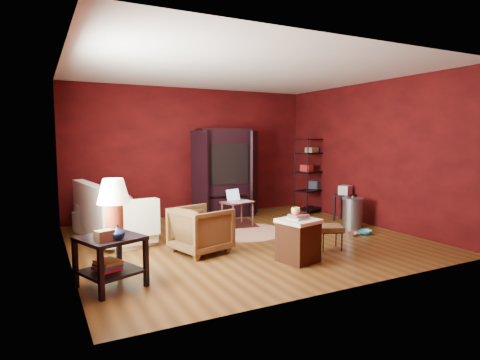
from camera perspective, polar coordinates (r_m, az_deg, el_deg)
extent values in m
cube|color=brown|center=(6.88, 0.77, -8.56)|extent=(5.50, 5.00, 0.02)
cube|color=white|center=(6.75, 0.80, 15.31)|extent=(5.50, 5.00, 0.02)
cube|color=#4C0A0B|center=(8.96, -6.75, 3.92)|extent=(5.50, 0.02, 2.80)
cube|color=#4C0A0B|center=(4.60, 15.55, 1.81)|extent=(5.50, 0.02, 2.80)
cube|color=#4C0A0B|center=(5.90, -23.65, 2.41)|extent=(0.02, 5.00, 2.80)
cube|color=#4C0A0B|center=(8.32, 17.88, 3.52)|extent=(0.02, 5.00, 2.80)
cube|color=white|center=(4.90, -22.68, 4.16)|extent=(0.02, 1.20, 1.40)
imported|color=white|center=(7.24, -17.71, -5.07)|extent=(0.99, 1.94, 0.73)
imported|color=black|center=(6.07, -5.57, -6.74)|extent=(0.87, 0.90, 0.76)
imported|color=#BABDC2|center=(7.39, 15.87, -6.84)|extent=(0.22, 0.09, 0.21)
imported|color=#289ABE|center=(7.56, 17.40, -6.50)|extent=(0.25, 0.11, 0.24)
imported|color=#0B1639|center=(4.66, -17.00, -7.18)|extent=(0.21, 0.21, 0.16)
imported|color=#FFF77C|center=(5.58, 7.93, -4.27)|extent=(0.13, 0.10, 0.12)
cube|color=black|center=(4.86, -18.01, -7.89)|extent=(0.81, 0.81, 0.04)
cube|color=black|center=(4.97, -17.86, -12.24)|extent=(0.76, 0.76, 0.03)
cube|color=black|center=(4.57, -19.17, -12.52)|extent=(0.07, 0.07, 0.59)
cube|color=black|center=(4.85, -13.23, -11.24)|extent=(0.07, 0.07, 0.59)
cube|color=black|center=(5.05, -22.38, -10.86)|extent=(0.07, 0.07, 0.59)
cube|color=black|center=(5.31, -16.81, -9.84)|extent=(0.07, 0.07, 0.59)
cylinder|color=#BA4722|center=(4.97, -17.44, -5.22)|extent=(0.27, 0.27, 0.36)
cone|color=#F2E5C6|center=(4.92, -17.56, -1.50)|extent=(0.49, 0.49, 0.29)
cube|color=olive|center=(4.63, -18.73, -7.53)|extent=(0.22, 0.19, 0.13)
cube|color=#B52D3F|center=(4.93, -18.41, -11.83)|extent=(0.32, 0.36, 0.03)
cube|color=teal|center=(4.92, -18.32, -11.40)|extent=(0.32, 0.36, 0.03)
cube|color=gold|center=(4.91, -18.22, -10.97)|extent=(0.32, 0.36, 0.03)
cube|color=white|center=(7.24, -17.51, -5.72)|extent=(1.04, 2.01, 0.40)
cube|color=white|center=(7.10, -20.31, -3.80)|extent=(0.42, 1.93, 0.81)
cube|color=white|center=(6.30, -15.02, -5.31)|extent=(0.82, 0.28, 0.56)
cube|color=white|center=(8.11, -19.53, -2.95)|extent=(0.82, 0.28, 0.56)
ellipsoid|color=#FF4024|center=(6.68, -15.79, -3.82)|extent=(0.59, 0.59, 0.28)
ellipsoid|color=#FF4024|center=(7.20, -17.21, -3.00)|extent=(0.66, 0.66, 0.32)
ellipsoid|color=white|center=(7.68, -18.31, -2.78)|extent=(0.54, 0.54, 0.26)
cube|color=#42200F|center=(5.70, 8.27, -8.73)|extent=(0.55, 0.55, 0.55)
cube|color=white|center=(5.63, 8.32, -5.77)|extent=(0.59, 0.59, 0.05)
cube|color=beige|center=(5.63, 8.32, -5.41)|extent=(0.31, 0.26, 0.02)
cube|color=#4C82B3|center=(5.62, 8.33, -5.18)|extent=(0.31, 0.27, 0.02)
cube|color=#CD4C4F|center=(5.62, 8.33, -4.96)|extent=(0.27, 0.22, 0.02)
cube|color=black|center=(5.69, 8.64, -4.60)|extent=(0.13, 0.16, 0.02)
cube|color=black|center=(6.39, 12.69, -6.66)|extent=(0.47, 0.47, 0.07)
cube|color=black|center=(6.40, 12.68, -7.05)|extent=(0.42, 0.42, 0.02)
cylinder|color=black|center=(6.26, 11.75, -8.64)|extent=(0.02, 0.02, 0.30)
cylinder|color=black|center=(6.35, 14.28, -8.51)|extent=(0.02, 0.02, 0.30)
cylinder|color=black|center=(6.53, 11.06, -8.02)|extent=(0.02, 0.02, 0.30)
cylinder|color=black|center=(6.61, 13.50, -7.90)|extent=(0.02, 0.02, 0.30)
cylinder|color=beige|center=(7.41, 0.97, -7.37)|extent=(1.72, 1.72, 0.01)
cube|color=#4E1A14|center=(7.97, -2.54, -6.32)|extent=(1.41, 1.06, 0.01)
cube|color=brown|center=(7.76, -0.36, -3.15)|extent=(0.66, 0.54, 0.03)
cylinder|color=brown|center=(7.52, -0.99, -5.32)|extent=(0.04, 0.04, 0.48)
cylinder|color=brown|center=(7.85, 1.82, -4.84)|extent=(0.04, 0.04, 0.48)
cylinder|color=brown|center=(7.77, -2.56, -4.96)|extent=(0.04, 0.04, 0.48)
cylinder|color=brown|center=(8.09, 0.23, -4.52)|extent=(0.04, 0.04, 0.48)
cube|color=silver|center=(7.78, -0.50, -2.97)|extent=(0.35, 0.28, 0.02)
cube|color=silver|center=(7.85, -1.01, -2.10)|extent=(0.32, 0.14, 0.21)
cube|color=#B9B6B3|center=(7.62, -0.55, -3.21)|extent=(0.31, 0.35, 0.00)
cube|color=#B9B6B3|center=(7.79, 0.81, -3.01)|extent=(0.22, 0.30, 0.00)
cube|color=black|center=(8.82, -2.32, 1.07)|extent=(1.18, 0.75, 1.92)
cube|color=black|center=(8.71, -2.14, 2.34)|extent=(0.96, 0.57, 0.86)
cube|color=black|center=(8.39, -5.73, 0.79)|extent=(0.25, 0.43, 1.82)
cube|color=black|center=(8.75, 2.02, 1.03)|extent=(0.35, 0.37, 1.82)
cube|color=#2D2F32|center=(8.76, -2.23, 1.70)|extent=(0.69, 0.59, 0.53)
cube|color=black|center=(8.52, -1.72, 1.57)|extent=(0.50, 0.08, 0.40)
cube|color=black|center=(8.83, -2.21, -2.23)|extent=(0.97, 0.62, 0.05)
cylinder|color=black|center=(8.92, 9.58, 0.34)|extent=(0.03, 0.03, 1.70)
cylinder|color=black|center=(9.58, 12.29, 0.67)|extent=(0.03, 0.03, 1.70)
cylinder|color=black|center=(9.12, 7.82, 0.49)|extent=(0.03, 0.03, 1.70)
cylinder|color=black|center=(9.76, 10.59, 0.80)|extent=(0.03, 0.03, 1.70)
cube|color=black|center=(9.44, 10.02, -4.00)|extent=(0.90, 0.61, 0.02)
cube|color=black|center=(9.38, 10.07, -1.43)|extent=(0.90, 0.61, 0.02)
cube|color=black|center=(9.33, 10.12, 1.16)|extent=(0.90, 0.61, 0.02)
cube|color=black|center=(9.31, 10.17, 3.77)|extent=(0.90, 0.61, 0.02)
cube|color=black|center=(9.30, 10.20, 5.69)|extent=(0.90, 0.61, 0.02)
cube|color=maroon|center=(9.17, 9.47, 1.68)|extent=(0.25, 0.28, 0.15)
cube|color=#343541|center=(9.52, 10.73, -0.65)|extent=(0.30, 0.30, 0.19)
cube|color=#83684F|center=(9.30, 10.18, 4.24)|extent=(0.33, 0.27, 0.11)
cube|color=black|center=(8.56, 14.73, -2.12)|extent=(0.49, 0.49, 0.04)
cube|color=black|center=(8.40, 15.24, -4.15)|extent=(0.05, 0.05, 0.54)
cube|color=black|center=(8.69, 16.06, -3.84)|extent=(0.05, 0.05, 0.54)
cube|color=black|center=(8.53, 13.28, -3.95)|extent=(0.05, 0.05, 0.54)
cube|color=black|center=(8.81, 14.16, -3.65)|extent=(0.05, 0.05, 0.54)
cube|color=#BBBBBF|center=(8.55, 14.75, -1.38)|extent=(0.32, 0.29, 0.19)
cylinder|color=gray|center=(7.98, 15.69, -4.66)|extent=(0.45, 0.45, 0.54)
cylinder|color=gray|center=(7.94, 15.75, -2.60)|extent=(0.49, 0.49, 0.04)
sphere|color=gray|center=(7.93, 15.76, -2.34)|extent=(0.07, 0.07, 0.05)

